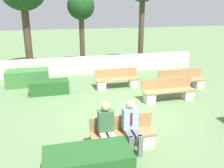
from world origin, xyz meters
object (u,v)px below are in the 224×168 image
Objects in this scene: person_seated_man at (131,124)px; person_seated_woman at (107,127)px; bench_back at (117,81)px; bench_right_side at (182,81)px; tree_center_left at (81,8)px; bench_front at (123,137)px; bench_left_side at (168,92)px.

person_seated_man is 0.63m from person_seated_woman.
person_seated_man is (-0.94, -4.85, 0.40)m from bench_back.
person_seated_woman is (-0.63, 0.00, -0.00)m from person_seated_man.
tree_center_left is (-3.63, 5.39, 2.99)m from bench_right_side.
bench_front is 0.63m from person_seated_woman.
bench_right_side is at bearing 45.67° from bench_front.
bench_left_side is at bearing -126.15° from bench_right_side.
tree_center_left reaches higher than bench_right_side.
tree_center_left is (-0.91, 4.59, 3.00)m from bench_back.
bench_front and bench_back have the same top height.
bench_back is at bearing -78.82° from tree_center_left.
bench_front is at bearing 16.28° from person_seated_woman.
bench_front is 0.39× the size of tree_center_left.
bench_right_side is at bearing 55.32° from bench_left_side.
bench_front is 0.82× the size of bench_left_side.
bench_back is at bearing 72.12° from person_seated_woman.
bench_left_side is at bearing -42.74° from bench_back.
tree_center_left is (0.66, 9.44, 2.59)m from person_seated_woman.
person_seated_man reaches higher than bench_front.
person_seated_man is 9.79m from tree_center_left.
bench_front and bench_right_side have the same top height.
bench_right_side is 5.92m from person_seated_woman.
bench_front is 1.27× the size of person_seated_man.
bench_right_side is at bearing -55.99° from tree_center_left.
bench_back is 0.45× the size of tree_center_left.
person_seated_man reaches higher than bench_right_side.
bench_right_side is (1.20, 1.15, 0.00)m from bench_left_side.
person_seated_woman is at bearing -126.46° from bench_right_side.
person_seated_man is (-3.66, -4.06, 0.40)m from bench_right_side.
bench_left_side is 1.55× the size of person_seated_woman.
bench_left_side and bench_back have the same top height.
bench_left_side is (2.63, 2.78, 0.02)m from bench_front.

